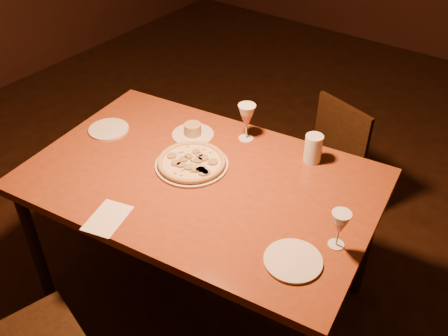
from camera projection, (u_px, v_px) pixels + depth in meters
The scene contains 11 objects.
floor at pixel (240, 277), 2.77m from camera, with size 7.00×7.00×0.00m, color black.
dining_table at pixel (201, 189), 2.22m from camera, with size 1.62×1.15×0.81m.
chair_far at pixel (324, 162), 2.88m from camera, with size 0.47×0.47×0.78m.
pizza_plate at pixel (192, 162), 2.23m from camera, with size 0.33×0.33×0.04m.
ramekin_saucer at pixel (193, 132), 2.42m from camera, with size 0.20×0.20×0.06m.
wine_glass_far at pixel (246, 122), 2.36m from camera, with size 0.08×0.08×0.19m, color #C96C54, non-canonical shape.
wine_glass_right at pixel (339, 229), 1.81m from camera, with size 0.07×0.07×0.16m, color #C96C54, non-canonical shape.
water_tumbler at pixel (313, 148), 2.23m from camera, with size 0.08×0.08×0.13m, color silver.
side_plate_left at pixel (109, 129), 2.47m from camera, with size 0.20×0.20×0.01m, color silver.
side_plate_near at pixel (293, 261), 1.79m from camera, with size 0.21×0.21×0.01m, color silver.
menu_card at pixel (108, 218), 1.97m from camera, with size 0.13×0.19×0.00m, color silver.
Camera 1 is at (1.01, -1.53, 2.17)m, focal length 40.00 mm.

